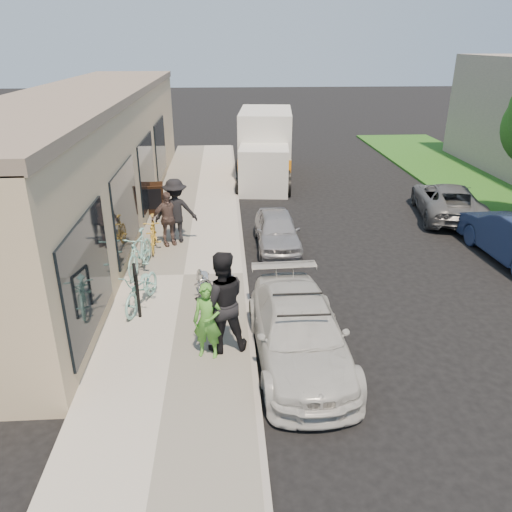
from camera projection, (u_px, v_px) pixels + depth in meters
name	position (u px, v px, depth m)	size (l,w,h in m)	color
ground	(273.00, 342.00, 10.10)	(120.00, 120.00, 0.00)	black
sidewalk	(184.00, 277.00, 12.70)	(3.00, 34.00, 0.15)	#AAA599
curb	(245.00, 276.00, 12.79)	(0.12, 34.00, 0.13)	gray
storefront	(91.00, 157.00, 16.26)	(3.60, 20.00, 4.22)	tan
bike_rack	(136.00, 285.00, 10.78)	(0.22, 0.69, 1.00)	black
sandwich_board	(154.00, 199.00, 16.88)	(0.70, 0.71, 1.05)	black
sedan_white	(299.00, 332.00, 9.33)	(1.83, 4.18, 1.24)	beige
sedan_silver	(277.00, 230.00, 14.56)	(1.23, 3.05, 1.04)	#A0A0A5
moving_truck	(265.00, 149.00, 21.65)	(2.75, 6.00, 2.86)	silver
far_car_gray	(447.00, 200.00, 17.10)	(1.92, 4.17, 1.16)	#4F5053
tandem_bike	(210.00, 289.00, 10.74)	(0.72, 2.07, 1.08)	#B0B1B3
woman_rider	(207.00, 321.00, 9.14)	(0.54, 0.35, 1.48)	#4A9632
man_standing	(221.00, 302.00, 9.26)	(0.98, 0.76, 2.01)	black
cruiser_bike_a	(139.00, 252.00, 12.65)	(0.50, 1.77, 1.07)	#87C9BE
cruiser_bike_b	(142.00, 288.00, 11.01)	(0.58, 1.67, 0.88)	#87C9BE
cruiser_bike_c	(153.00, 233.00, 14.07)	(0.44, 1.57, 0.94)	gold
bystander_a	(176.00, 211.00, 14.41)	(1.22, 0.70, 1.89)	black
bystander_b	(167.00, 219.00, 14.22)	(0.93, 0.39, 1.59)	brown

